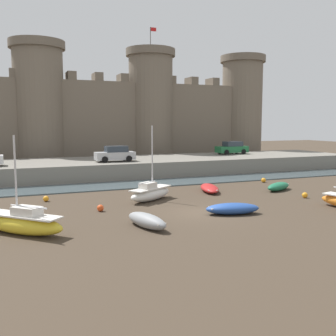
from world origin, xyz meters
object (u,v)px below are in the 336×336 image
sailboat_midflat_left (150,193)px  mooring_buoy_off_centre (46,199)px  rowboat_midflat_centre (209,188)px  sailboat_midflat_right (22,223)px  mooring_buoy_near_channel (305,195)px  mooring_buoy_mid_mud (264,180)px  rowboat_foreground_left (233,208)px  car_quay_east (232,148)px  rowboat_foreground_right (147,220)px  mooring_buoy_near_shore (100,208)px  car_quay_centre_east (115,154)px  rowboat_foreground_centre (278,186)px

sailboat_midflat_left → mooring_buoy_off_centre: size_ratio=13.27×
rowboat_midflat_centre → sailboat_midflat_right: bearing=-153.5°
mooring_buoy_near_channel → mooring_buoy_off_centre: size_ratio=1.04×
mooring_buoy_mid_mud → rowboat_foreground_left: bearing=-133.5°
mooring_buoy_near_channel → mooring_buoy_off_centre: 19.66m
mooring_buoy_mid_mud → car_quay_east: bearing=72.3°
sailboat_midflat_left → car_quay_east: bearing=44.3°
rowboat_foreground_left → rowboat_foreground_right: rowboat_foreground_right is taller
sailboat_midflat_right → sailboat_midflat_left: 10.87m
sailboat_midflat_left → rowboat_foreground_right: sailboat_midflat_left is taller
mooring_buoy_near_shore → car_quay_centre_east: (4.88, 14.95, 2.28)m
sailboat_midflat_right → sailboat_midflat_left: size_ratio=0.93×
rowboat_foreground_right → rowboat_midflat_centre: bearing=45.6°
car_quay_east → car_quay_centre_east: bearing=-166.7°
rowboat_foreground_right → mooring_buoy_mid_mud: rowboat_foreground_right is taller
sailboat_midflat_right → car_quay_east: size_ratio=1.26×
sailboat_midflat_left → mooring_buoy_near_channel: size_ratio=12.81×
rowboat_foreground_centre → mooring_buoy_near_channel: rowboat_foreground_centre is taller
mooring_buoy_near_shore → sailboat_midflat_right: bearing=-143.6°
sailboat_midflat_left → car_quay_centre_east: (0.63, 12.78, 1.93)m
sailboat_midflat_right → mooring_buoy_mid_mud: (22.34, 10.02, -0.39)m
mooring_buoy_mid_mud → mooring_buoy_off_centre: 20.50m
mooring_buoy_near_shore → car_quay_east: car_quay_east is taller
mooring_buoy_mid_mud → car_quay_east: 13.28m
rowboat_foreground_centre → mooring_buoy_near_shore: size_ratio=7.43×
sailboat_midflat_right → car_quay_centre_east: size_ratio=1.26×
rowboat_foreground_right → mooring_buoy_mid_mud: bearing=35.5°
sailboat_midflat_left → car_quay_centre_east: size_ratio=1.36×
mooring_buoy_mid_mud → mooring_buoy_near_shore: bearing=-159.9°
rowboat_foreground_right → mooring_buoy_off_centre: (-4.56, 9.64, -0.20)m
sailboat_midflat_right → rowboat_midflat_centre: bearing=26.5°
mooring_buoy_near_channel → sailboat_midflat_left: bearing=162.8°
mooring_buoy_near_channel → mooring_buoy_near_shore: (-15.66, 1.38, 0.01)m
rowboat_foreground_left → mooring_buoy_near_channel: rowboat_foreground_left is taller
rowboat_foreground_left → car_quay_centre_east: 19.18m
mooring_buoy_near_channel → mooring_buoy_near_shore: size_ratio=0.97×
mooring_buoy_mid_mud → car_quay_east: car_quay_east is taller
sailboat_midflat_right → car_quay_east: bearing=40.5°
rowboat_foreground_centre → mooring_buoy_near_shore: bearing=-172.3°
rowboat_foreground_right → mooring_buoy_near_shore: size_ratio=7.71×
rowboat_foreground_right → car_quay_east: size_ratio=0.84×
car_quay_east → mooring_buoy_near_channel: bearing=-105.8°
sailboat_midflat_left → car_quay_centre_east: bearing=87.2°
sailboat_midflat_right → rowboat_foreground_right: (6.46, -1.29, -0.20)m
rowboat_foreground_left → rowboat_foreground_centre: (8.24, 6.07, -0.01)m
sailboat_midflat_left → mooring_buoy_near_channel: (11.41, -3.54, -0.36)m
sailboat_midflat_right → car_quay_east: sailboat_midflat_right is taller
mooring_buoy_mid_mud → mooring_buoy_off_centre: size_ratio=1.06×
rowboat_foreground_left → mooring_buoy_near_shore: rowboat_foreground_left is taller
rowboat_foreground_right → car_quay_east: (19.84, 23.77, 2.09)m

